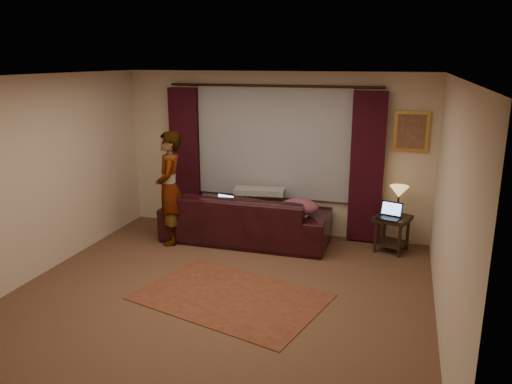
# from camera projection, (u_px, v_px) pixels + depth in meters

# --- Properties ---
(floor) EXTENTS (5.00, 5.00, 0.01)m
(floor) POSITION_uv_depth(u_px,v_px,m) (220.00, 295.00, 6.07)
(floor) COLOR brown
(floor) RESTS_ON ground
(ceiling) EXTENTS (5.00, 5.00, 0.02)m
(ceiling) POSITION_uv_depth(u_px,v_px,m) (215.00, 76.00, 5.40)
(ceiling) COLOR silver
(ceiling) RESTS_ON ground
(wall_back) EXTENTS (5.00, 0.02, 2.60)m
(wall_back) POSITION_uv_depth(u_px,v_px,m) (273.00, 154.00, 8.05)
(wall_back) COLOR beige
(wall_back) RESTS_ON ground
(wall_front) EXTENTS (5.00, 0.02, 2.60)m
(wall_front) POSITION_uv_depth(u_px,v_px,m) (87.00, 282.00, 3.42)
(wall_front) COLOR beige
(wall_front) RESTS_ON ground
(wall_left) EXTENTS (0.02, 5.00, 2.60)m
(wall_left) POSITION_uv_depth(u_px,v_px,m) (37.00, 178.00, 6.43)
(wall_left) COLOR beige
(wall_left) RESTS_ON ground
(wall_right) EXTENTS (0.02, 5.00, 2.60)m
(wall_right) POSITION_uv_depth(u_px,v_px,m) (449.00, 211.00, 5.04)
(wall_right) COLOR beige
(wall_right) RESTS_ON ground
(sheer_curtain) EXTENTS (2.50, 0.05, 1.80)m
(sheer_curtain) POSITION_uv_depth(u_px,v_px,m) (272.00, 142.00, 7.94)
(sheer_curtain) COLOR #9999A1
(sheer_curtain) RESTS_ON wall_back
(drape_left) EXTENTS (0.50, 0.14, 2.30)m
(drape_left) POSITION_uv_depth(u_px,v_px,m) (186.00, 157.00, 8.40)
(drape_left) COLOR black
(drape_left) RESTS_ON floor
(drape_right) EXTENTS (0.50, 0.14, 2.30)m
(drape_right) POSITION_uv_depth(u_px,v_px,m) (367.00, 168.00, 7.56)
(drape_right) COLOR black
(drape_right) RESTS_ON floor
(curtain_rod) EXTENTS (0.04, 0.04, 3.40)m
(curtain_rod) POSITION_uv_depth(u_px,v_px,m) (272.00, 86.00, 7.67)
(curtain_rod) COLOR black
(curtain_rod) RESTS_ON wall_back
(picture_frame) EXTENTS (0.50, 0.04, 0.60)m
(picture_frame) POSITION_uv_depth(u_px,v_px,m) (411.00, 131.00, 7.32)
(picture_frame) COLOR gold
(picture_frame) RESTS_ON wall_back
(sofa) EXTENTS (2.59, 1.13, 1.04)m
(sofa) POSITION_uv_depth(u_px,v_px,m) (246.00, 209.00, 7.77)
(sofa) COLOR black
(sofa) RESTS_ON floor
(throw_blanket) EXTENTS (0.82, 0.41, 0.09)m
(throw_blanket) POSITION_uv_depth(u_px,v_px,m) (260.00, 174.00, 7.80)
(throw_blanket) COLOR gray
(throw_blanket) RESTS_ON sofa
(clothing_pile) EXTENTS (0.62, 0.51, 0.24)m
(clothing_pile) POSITION_uv_depth(u_px,v_px,m) (300.00, 207.00, 7.42)
(clothing_pile) COLOR brown
(clothing_pile) RESTS_ON sofa
(laptop_sofa) EXTENTS (0.39, 0.41, 0.23)m
(laptop_sofa) POSITION_uv_depth(u_px,v_px,m) (221.00, 203.00, 7.64)
(laptop_sofa) COLOR black
(laptop_sofa) RESTS_ON sofa
(area_rug) EXTENTS (2.46, 1.95, 0.01)m
(area_rug) POSITION_uv_depth(u_px,v_px,m) (231.00, 297.00, 6.01)
(area_rug) COLOR brown
(area_rug) RESTS_ON floor
(end_table) EXTENTS (0.59, 0.59, 0.54)m
(end_table) POSITION_uv_depth(u_px,v_px,m) (392.00, 234.00, 7.40)
(end_table) COLOR black
(end_table) RESTS_ON floor
(tiffany_lamp) EXTENTS (0.34, 0.34, 0.44)m
(tiffany_lamp) POSITION_uv_depth(u_px,v_px,m) (398.00, 201.00, 7.35)
(tiffany_lamp) COLOR #A0974A
(tiffany_lamp) RESTS_ON end_table
(laptop_table) EXTENTS (0.41, 0.43, 0.23)m
(laptop_table) POSITION_uv_depth(u_px,v_px,m) (389.00, 211.00, 7.19)
(laptop_table) COLOR black
(laptop_table) RESTS_ON end_table
(person) EXTENTS (0.67, 0.67, 1.74)m
(person) POSITION_uv_depth(u_px,v_px,m) (170.00, 188.00, 7.60)
(person) COLOR gray
(person) RESTS_ON floor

